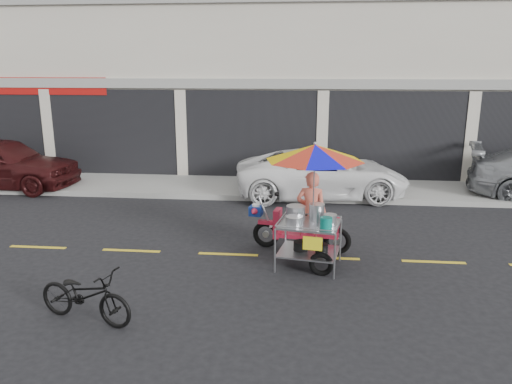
# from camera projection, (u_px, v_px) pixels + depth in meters

# --- Properties ---
(ground) EXTENTS (90.00, 90.00, 0.00)m
(ground) POSITION_uv_depth(u_px,v_px,m) (329.00, 258.00, 9.79)
(ground) COLOR black
(sidewalk) EXTENTS (45.00, 3.00, 0.15)m
(sidewalk) POSITION_uv_depth(u_px,v_px,m) (321.00, 187.00, 15.07)
(sidewalk) COLOR gray
(sidewalk) RESTS_ON ground
(shophouse_block) EXTENTS (36.00, 8.11, 10.40)m
(shophouse_block) POSITION_uv_depth(u_px,v_px,m) (397.00, 49.00, 18.66)
(shophouse_block) COLOR beige
(shophouse_block) RESTS_ON ground
(centerline) EXTENTS (42.00, 0.10, 0.01)m
(centerline) POSITION_uv_depth(u_px,v_px,m) (329.00, 258.00, 9.79)
(centerline) COLOR gold
(centerline) RESTS_ON ground
(maroon_sedan) EXTENTS (4.71, 2.07, 1.58)m
(maroon_sedan) POSITION_uv_depth(u_px,v_px,m) (0.00, 163.00, 15.05)
(maroon_sedan) COLOR black
(maroon_sedan) RESTS_ON ground
(white_pickup) EXTENTS (5.06, 2.76, 1.34)m
(white_pickup) POSITION_uv_depth(u_px,v_px,m) (322.00, 174.00, 14.15)
(white_pickup) COLOR white
(white_pickup) RESTS_ON ground
(near_bicycle) EXTENTS (1.68, 0.96, 0.83)m
(near_bicycle) POSITION_uv_depth(u_px,v_px,m) (85.00, 295.00, 7.30)
(near_bicycle) COLOR black
(near_bicycle) RESTS_ON ground
(food_vendor_rig) EXTENTS (2.34, 2.16, 2.36)m
(food_vendor_rig) POSITION_uv_depth(u_px,v_px,m) (311.00, 186.00, 9.33)
(food_vendor_rig) COLOR black
(food_vendor_rig) RESTS_ON ground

